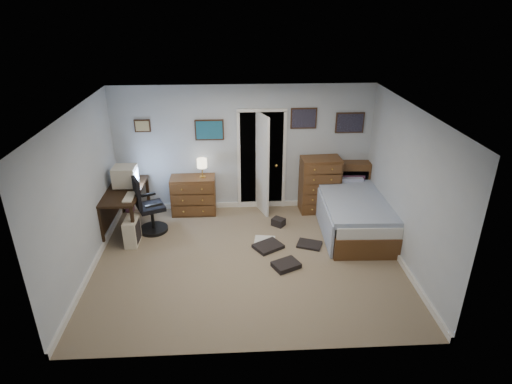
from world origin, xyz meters
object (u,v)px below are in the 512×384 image
computer_desk (120,199)px  low_dresser (194,195)px  tall_dresser (320,185)px  bed (353,211)px  office_chair (148,211)px

computer_desk → low_dresser: 1.42m
tall_dresser → bed: tall_dresser is taller
low_dresser → tall_dresser: bearing=-0.9°
tall_dresser → low_dresser: bearing=176.2°
computer_desk → bed: 4.29m
computer_desk → low_dresser: computer_desk is taller
computer_desk → office_chair: office_chair is taller
office_chair → low_dresser: size_ratio=1.25×
computer_desk → tall_dresser: 3.83m
office_chair → bed: office_chair is taller
low_dresser → bed: bearing=-15.1°
computer_desk → tall_dresser: (3.79, 0.54, -0.05)m
computer_desk → office_chair: size_ratio=1.29×
low_dresser → bed: (2.99, -0.79, -0.04)m
computer_desk → office_chair: bearing=-15.0°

